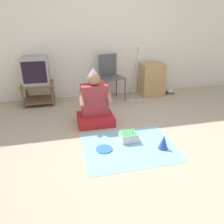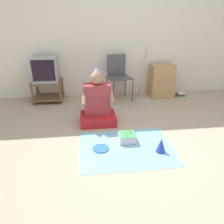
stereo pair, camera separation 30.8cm
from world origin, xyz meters
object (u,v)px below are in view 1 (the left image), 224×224
(tv, at_px, (35,71))
(dust_mop, at_px, (135,86))
(birthday_cake, at_px, (128,137))
(paper_plate, at_px, (104,149))
(folding_chair, at_px, (110,74))
(cardboard_box_stack, at_px, (152,80))
(book_pile, at_px, (170,92))
(person_seated, at_px, (95,105))
(party_hat_blue, at_px, (164,142))

(tv, height_order, dust_mop, dust_mop)
(birthday_cake, height_order, paper_plate, birthday_cake)
(folding_chair, distance_m, cardboard_box_stack, 0.95)
(cardboard_box_stack, xyz_separation_m, book_pile, (0.42, -0.10, -0.29))
(book_pile, relative_size, person_seated, 0.20)
(birthday_cake, bearing_deg, folding_chair, 85.55)
(dust_mop, bearing_deg, folding_chair, 155.27)
(folding_chair, distance_m, birthday_cake, 1.80)
(tv, xyz_separation_m, paper_plate, (0.92, -1.92, -0.65))
(cardboard_box_stack, bearing_deg, book_pile, -13.48)
(tv, xyz_separation_m, cardboard_box_stack, (2.36, 0.00, -0.33))
(tv, relative_size, cardboard_box_stack, 0.72)
(tv, height_order, party_hat_blue, tv)
(cardboard_box_stack, distance_m, party_hat_blue, 2.20)
(person_seated, bearing_deg, dust_mop, 41.81)
(book_pile, height_order, person_seated, person_seated)
(tv, height_order, cardboard_box_stack, tv)
(folding_chair, relative_size, cardboard_box_stack, 1.32)
(party_hat_blue, bearing_deg, person_seated, 127.40)
(paper_plate, bearing_deg, tv, 115.53)
(dust_mop, bearing_deg, person_seated, -138.19)
(book_pile, height_order, party_hat_blue, party_hat_blue)
(paper_plate, bearing_deg, cardboard_box_stack, 53.14)
(birthday_cake, bearing_deg, dust_mop, 68.35)
(tv, relative_size, person_seated, 0.54)
(person_seated, distance_m, paper_plate, 0.86)
(cardboard_box_stack, distance_m, paper_plate, 2.42)
(person_seated, height_order, paper_plate, person_seated)
(tv, relative_size, birthday_cake, 2.20)
(person_seated, bearing_deg, party_hat_blue, -52.60)
(tv, distance_m, paper_plate, 2.22)
(book_pile, bearing_deg, dust_mop, -170.33)
(birthday_cake, bearing_deg, book_pile, 48.35)
(folding_chair, xyz_separation_m, cardboard_box_stack, (0.93, 0.04, -0.20))
(book_pile, bearing_deg, folding_chair, 177.22)
(book_pile, xyz_separation_m, paper_plate, (-1.86, -1.82, -0.03))
(party_hat_blue, relative_size, paper_plate, 0.87)
(folding_chair, bearing_deg, book_pile, -2.78)
(folding_chair, bearing_deg, birthday_cake, -94.45)
(tv, relative_size, dust_mop, 0.46)
(cardboard_box_stack, distance_m, dust_mop, 0.53)
(person_seated, xyz_separation_m, birthday_cake, (0.36, -0.66, -0.24))
(cardboard_box_stack, distance_m, book_pile, 0.52)
(dust_mop, distance_m, person_seated, 1.29)
(folding_chair, relative_size, book_pile, 4.97)
(folding_chair, distance_m, dust_mop, 0.56)
(folding_chair, xyz_separation_m, dust_mop, (0.47, -0.22, -0.23))
(party_hat_blue, bearing_deg, folding_chair, 96.85)
(cardboard_box_stack, height_order, birthday_cake, cardboard_box_stack)
(dust_mop, height_order, paper_plate, dust_mop)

